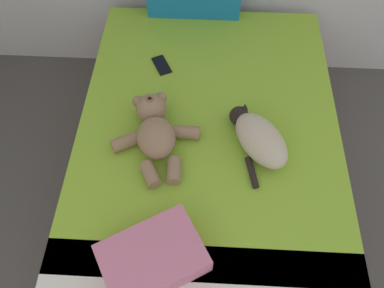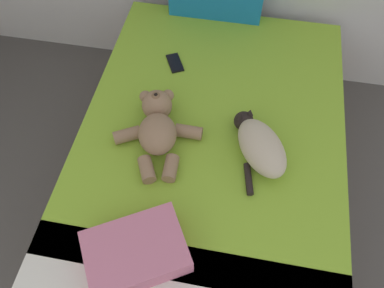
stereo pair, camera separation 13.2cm
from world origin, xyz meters
The scene contains 5 objects.
bed centered at (1.97, 3.22, 0.28)m, with size 1.40×1.91×0.56m.
cat centered at (2.21, 3.10, 0.63)m, with size 0.34×0.44×0.15m.
teddy_bear centered at (1.71, 3.12, 0.63)m, with size 0.44×0.52×0.17m.
cell_phone centered at (1.69, 3.62, 0.57)m, with size 0.13×0.16×0.01m.
throw_pillow centered at (1.76, 2.49, 0.62)m, with size 0.40×0.28×0.11m, color #D1728C.
Camera 2 is at (2.08, 2.04, 2.16)m, focal length 35.99 mm.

